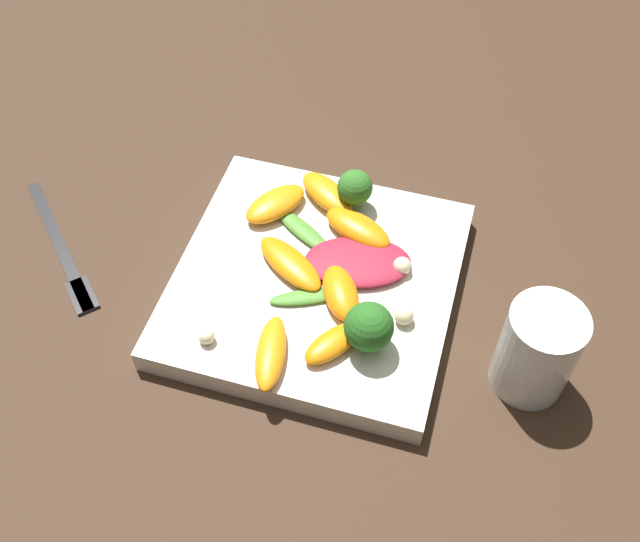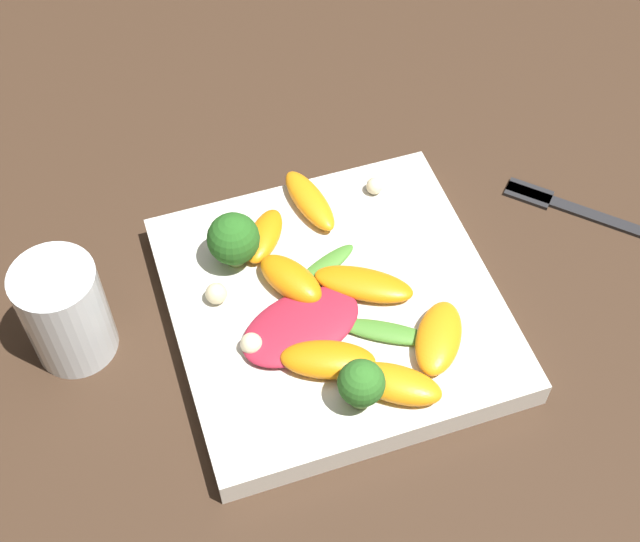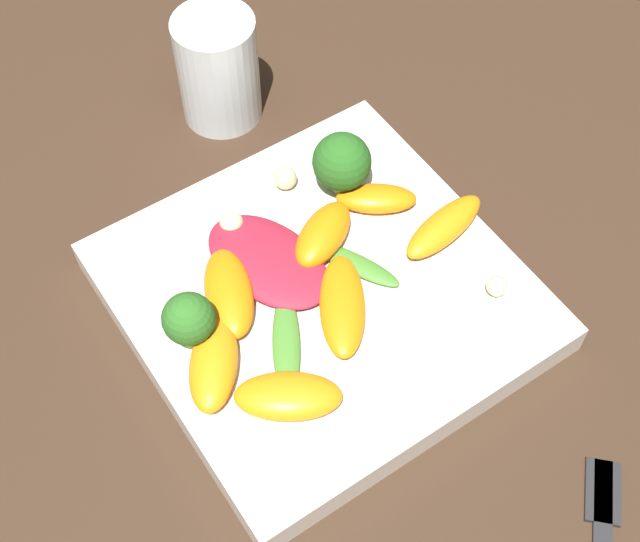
{
  "view_description": "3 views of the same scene",
  "coord_description": "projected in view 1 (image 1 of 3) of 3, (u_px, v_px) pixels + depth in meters",
  "views": [
    {
      "loc": [
        -0.39,
        -0.12,
        0.56
      ],
      "look_at": [
        -0.01,
        -0.01,
        0.04
      ],
      "focal_mm": 42.0,
      "sensor_mm": 36.0,
      "label": 1
    },
    {
      "loc": [
        0.37,
        -0.13,
        0.59
      ],
      "look_at": [
        -0.01,
        -0.01,
        0.04
      ],
      "focal_mm": 50.0,
      "sensor_mm": 36.0,
      "label": 2
    },
    {
      "loc": [
        0.18,
        0.27,
        0.52
      ],
      "look_at": [
        0.0,
        0.0,
        0.05
      ],
      "focal_mm": 50.0,
      "sensor_mm": 36.0,
      "label": 3
    }
  ],
  "objects": [
    {
      "name": "arugula_sprig_0",
      "position": [
        303.0,
        230.0,
        0.7
      ],
      "size": [
        0.05,
        0.07,
        0.01
      ],
      "color": "#47842D",
      "rests_on": "plate"
    },
    {
      "name": "orange_segment_1",
      "position": [
        291.0,
        262.0,
        0.67
      ],
      "size": [
        0.07,
        0.08,
        0.01
      ],
      "color": "orange",
      "rests_on": "plate"
    },
    {
      "name": "drinking_glass",
      "position": [
        537.0,
        350.0,
        0.6
      ],
      "size": [
        0.06,
        0.06,
        0.09
      ],
      "color": "white",
      "rests_on": "ground_plane"
    },
    {
      "name": "orange_segment_3",
      "position": [
        327.0,
        194.0,
        0.72
      ],
      "size": [
        0.06,
        0.07,
        0.02
      ],
      "color": "orange",
      "rests_on": "plate"
    },
    {
      "name": "macadamia_nut_0",
      "position": [
        404.0,
        315.0,
        0.63
      ],
      "size": [
        0.02,
        0.02,
        0.02
      ],
      "color": "beige",
      "rests_on": "plate"
    },
    {
      "name": "plate",
      "position": [
        316.0,
        283.0,
        0.68
      ],
      "size": [
        0.25,
        0.25,
        0.02
      ],
      "color": "silver",
      "rests_on": "ground_plane"
    },
    {
      "name": "orange_segment_0",
      "position": [
        341.0,
        293.0,
        0.64
      ],
      "size": [
        0.07,
        0.05,
        0.02
      ],
      "color": "orange",
      "rests_on": "plate"
    },
    {
      "name": "orange_segment_6",
      "position": [
        275.0,
        204.0,
        0.71
      ],
      "size": [
        0.07,
        0.06,
        0.02
      ],
      "color": "orange",
      "rests_on": "plate"
    },
    {
      "name": "radicchio_leaf_0",
      "position": [
        358.0,
        262.0,
        0.67
      ],
      "size": [
        0.08,
        0.11,
        0.01
      ],
      "color": "maroon",
      "rests_on": "plate"
    },
    {
      "name": "broccoli_floret_1",
      "position": [
        355.0,
        188.0,
        0.7
      ],
      "size": [
        0.03,
        0.03,
        0.04
      ],
      "color": "#7A9E51",
      "rests_on": "plate"
    },
    {
      "name": "orange_segment_2",
      "position": [
        358.0,
        228.0,
        0.69
      ],
      "size": [
        0.05,
        0.08,
        0.02
      ],
      "color": "orange",
      "rests_on": "plate"
    },
    {
      "name": "broccoli_floret_0",
      "position": [
        369.0,
        327.0,
        0.6
      ],
      "size": [
        0.04,
        0.04,
        0.05
      ],
      "color": "#7A9E51",
      "rests_on": "plate"
    },
    {
      "name": "macadamia_nut_1",
      "position": [
        206.0,
        336.0,
        0.62
      ],
      "size": [
        0.01,
        0.01,
        0.01
      ],
      "color": "beige",
      "rests_on": "plate"
    },
    {
      "name": "orange_segment_5",
      "position": [
        333.0,
        343.0,
        0.62
      ],
      "size": [
        0.06,
        0.05,
        0.01
      ],
      "color": "orange",
      "rests_on": "plate"
    },
    {
      "name": "arugula_sprig_1",
      "position": [
        304.0,
        296.0,
        0.65
      ],
      "size": [
        0.04,
        0.07,
        0.01
      ],
      "color": "#47842D",
      "rests_on": "plate"
    },
    {
      "name": "ground_plane",
      "position": [
        316.0,
        291.0,
        0.69
      ],
      "size": [
        2.4,
        2.4,
        0.0
      ],
      "primitive_type": "plane",
      "color": "#382619"
    },
    {
      "name": "macadamia_nut_2",
      "position": [
        402.0,
        266.0,
        0.66
      ],
      "size": [
        0.02,
        0.02,
        0.02
      ],
      "color": "beige",
      "rests_on": "plate"
    },
    {
      "name": "orange_segment_4",
      "position": [
        271.0,
        353.0,
        0.61
      ],
      "size": [
        0.07,
        0.04,
        0.02
      ],
      "color": "orange",
      "rests_on": "plate"
    },
    {
      "name": "fork",
      "position": [
        65.0,
        257.0,
        0.71
      ],
      "size": [
        0.14,
        0.14,
        0.01
      ],
      "color": "#262628",
      "rests_on": "ground_plane"
    }
  ]
}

